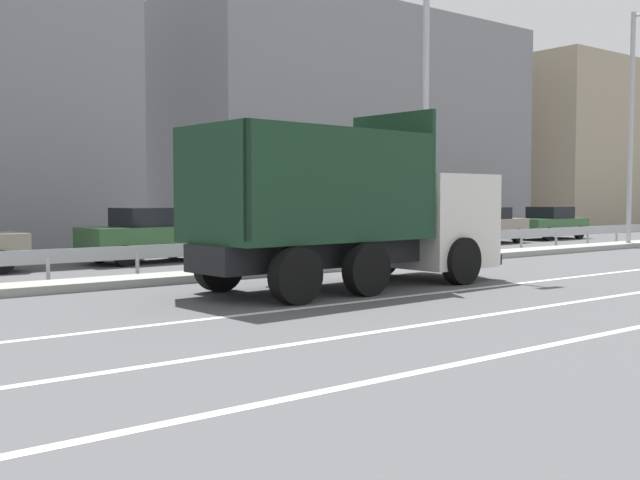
% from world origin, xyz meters
% --- Properties ---
extents(ground_plane, '(320.00, 320.00, 0.00)m').
position_xyz_m(ground_plane, '(0.00, 0.00, 0.00)').
color(ground_plane, '#4C4C4F').
extents(lane_strip_0, '(63.28, 0.16, 0.01)m').
position_xyz_m(lane_strip_0, '(-1.35, -2.35, 0.00)').
color(lane_strip_0, silver).
rests_on(lane_strip_0, ground_plane).
extents(lane_strip_1, '(63.28, 0.16, 0.01)m').
position_xyz_m(lane_strip_1, '(-1.35, -4.83, 0.00)').
color(lane_strip_1, silver).
rests_on(lane_strip_1, ground_plane).
extents(lane_strip_2, '(63.28, 0.16, 0.01)m').
position_xyz_m(lane_strip_2, '(-1.35, -6.93, 0.00)').
color(lane_strip_2, silver).
rests_on(lane_strip_2, ground_plane).
extents(median_island, '(34.80, 1.10, 0.18)m').
position_xyz_m(median_island, '(0.00, 2.69, 0.09)').
color(median_island, gray).
rests_on(median_island, ground_plane).
extents(median_guardrail, '(63.28, 0.09, 0.78)m').
position_xyz_m(median_guardrail, '(0.00, 3.87, 0.57)').
color(median_guardrail, '#9EA0A5').
rests_on(median_guardrail, ground_plane).
extents(dump_truck, '(7.47, 3.10, 3.78)m').
position_xyz_m(dump_truck, '(-0.42, -0.50, 1.30)').
color(dump_truck, silver).
rests_on(dump_truck, ground_plane).
extents(median_road_sign, '(0.70, 0.16, 2.09)m').
position_xyz_m(median_road_sign, '(2.25, 2.69, 1.09)').
color(median_road_sign, white).
rests_on(median_road_sign, ground_plane).
extents(street_lamp_2, '(0.71, 1.84, 10.65)m').
position_xyz_m(street_lamp_2, '(4.17, 2.48, 5.78)').
color(street_lamp_2, '#ADADB2').
rests_on(street_lamp_2, ground_plane).
extents(street_lamp_3, '(0.72, 2.17, 8.87)m').
position_xyz_m(street_lamp_3, '(15.25, 2.37, 4.91)').
color(street_lamp_3, '#ADADB2').
rests_on(street_lamp_3, ground_plane).
extents(parked_car_4, '(4.10, 2.02, 1.61)m').
position_xyz_m(parked_car_4, '(-2.04, 7.77, 0.80)').
color(parked_car_4, '#335B33').
rests_on(parked_car_4, ground_plane).
extents(parked_car_5, '(3.97, 2.13, 1.30)m').
position_xyz_m(parked_car_5, '(2.84, 7.39, 0.67)').
color(parked_car_5, black).
rests_on(parked_car_5, ground_plane).
extents(parked_car_6, '(4.67, 2.11, 1.48)m').
position_xyz_m(parked_car_6, '(7.72, 7.40, 0.73)').
color(parked_car_6, gray).
rests_on(parked_car_6, ground_plane).
extents(parked_car_7, '(4.11, 2.12, 1.50)m').
position_xyz_m(parked_car_7, '(12.88, 7.70, 0.76)').
color(parked_car_7, gray).
rests_on(parked_car_7, ground_plane).
extents(parked_car_8, '(4.00, 1.86, 1.48)m').
position_xyz_m(parked_car_8, '(17.80, 7.87, 0.74)').
color(parked_car_8, '#335B33').
rests_on(parked_car_8, ground_plane).
extents(background_building_1, '(20.51, 8.51, 11.56)m').
position_xyz_m(background_building_1, '(14.87, 18.51, 5.78)').
color(background_building_1, gray).
rests_on(background_building_1, ground_plane).
extents(background_building_2, '(21.04, 15.21, 11.04)m').
position_xyz_m(background_building_2, '(38.73, 20.96, 5.52)').
color(background_building_2, tan).
rests_on(background_building_2, ground_plane).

